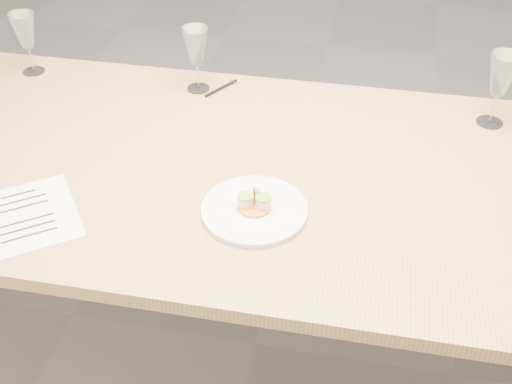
% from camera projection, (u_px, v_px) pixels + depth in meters
% --- Properties ---
extents(ground, '(7.00, 7.00, 0.00)m').
position_uv_depth(ground, '(256.00, 344.00, 2.19)').
color(ground, slate).
rests_on(ground, ground).
extents(dining_table, '(2.40, 1.00, 0.75)m').
position_uv_depth(dining_table, '(255.00, 188.00, 1.77)').
color(dining_table, tan).
rests_on(dining_table, ground).
extents(dinner_plate, '(0.26, 0.26, 0.07)m').
position_uv_depth(dinner_plate, '(255.00, 209.00, 1.57)').
color(dinner_plate, white).
rests_on(dinner_plate, dining_table).
extents(recipe_sheet, '(0.32, 0.34, 0.00)m').
position_uv_depth(recipe_sheet, '(32.00, 214.00, 1.57)').
color(recipe_sheet, white).
rests_on(recipe_sheet, dining_table).
extents(ballpoint_pen, '(0.08, 0.12, 0.01)m').
position_uv_depth(ballpoint_pen, '(221.00, 88.00, 2.05)').
color(ballpoint_pen, black).
rests_on(ballpoint_pen, dining_table).
extents(wine_glass_0, '(0.08, 0.08, 0.20)m').
position_uv_depth(wine_glass_0, '(25.00, 32.00, 2.06)').
color(wine_glass_0, white).
rests_on(wine_glass_0, dining_table).
extents(wine_glass_1, '(0.08, 0.08, 0.21)m').
position_uv_depth(wine_glass_1, '(196.00, 47.00, 1.97)').
color(wine_glass_1, white).
rests_on(wine_glass_1, dining_table).
extents(wine_glass_2, '(0.09, 0.09, 0.22)m').
position_uv_depth(wine_glass_2, '(502.00, 76.00, 1.80)').
color(wine_glass_2, white).
rests_on(wine_glass_2, dining_table).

